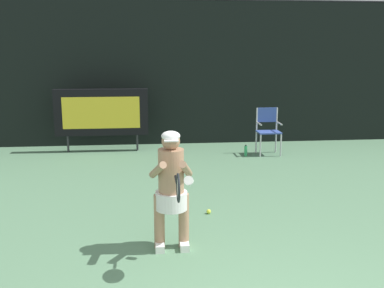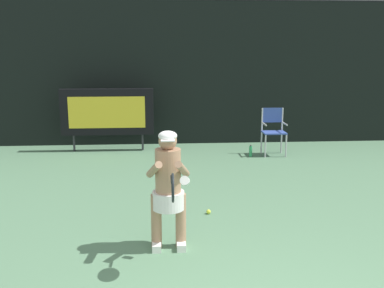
# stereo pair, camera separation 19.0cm
# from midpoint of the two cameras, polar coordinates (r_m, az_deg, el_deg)

# --- Properties ---
(backdrop_screen) EXTENTS (18.00, 0.12, 3.66)m
(backdrop_screen) POSITION_cam_midpoint_polar(r_m,az_deg,el_deg) (11.48, 1.48, 9.04)
(backdrop_screen) COLOR black
(backdrop_screen) RESTS_ON ground
(scoreboard) EXTENTS (2.20, 0.21, 1.50)m
(scoreboard) POSITION_cam_midpoint_polar(r_m,az_deg,el_deg) (10.81, -10.33, 4.07)
(scoreboard) COLOR black
(scoreboard) RESTS_ON ground
(umpire_chair) EXTENTS (0.52, 0.44, 1.08)m
(umpire_chair) POSITION_cam_midpoint_polar(r_m,az_deg,el_deg) (10.48, 10.92, 1.98)
(umpire_chair) COLOR #B7B7BC
(umpire_chair) RESTS_ON ground
(water_bottle) EXTENTS (0.07, 0.07, 0.27)m
(water_bottle) POSITION_cam_midpoint_polar(r_m,az_deg,el_deg) (10.28, 8.06, -0.94)
(water_bottle) COLOR #2D9455
(water_bottle) RESTS_ON ground
(tennis_player) EXTENTS (0.54, 0.61, 1.47)m
(tennis_player) POSITION_cam_midpoint_polar(r_m,az_deg,el_deg) (5.37, -2.04, -5.37)
(tennis_player) COLOR white
(tennis_player) RESTS_ON ground
(tennis_racket) EXTENTS (0.03, 0.60, 0.31)m
(tennis_racket) POSITION_cam_midpoint_polar(r_m,az_deg,el_deg) (4.70, -1.33, -5.57)
(tennis_racket) COLOR black
(tennis_ball_loose) EXTENTS (0.07, 0.07, 0.07)m
(tennis_ball_loose) POSITION_cam_midpoint_polar(r_m,az_deg,el_deg) (6.71, 2.96, -8.69)
(tennis_ball_loose) COLOR #CCDB3D
(tennis_ball_loose) RESTS_ON ground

